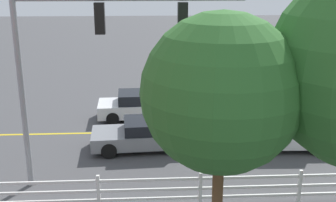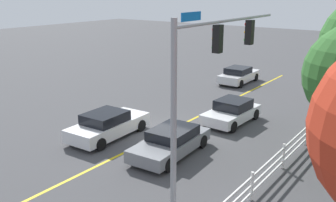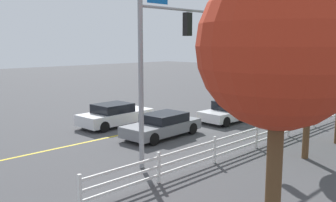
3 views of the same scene
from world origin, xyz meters
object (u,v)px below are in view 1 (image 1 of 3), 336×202
(car_3, at_px, (147,134))
(car_2, at_px, (143,105))
(tree_0, at_px, (221,93))
(car_0, at_px, (281,133))

(car_3, bearing_deg, car_2, -90.65)
(tree_0, bearing_deg, car_0, -119.70)
(car_2, bearing_deg, car_0, -37.45)
(car_0, xyz_separation_m, tree_0, (3.99, 7.00, 3.80))
(car_2, distance_m, tree_0, 11.98)
(car_0, height_order, car_3, car_0)
(car_2, relative_size, car_3, 1.02)
(car_0, bearing_deg, tree_0, 62.32)
(car_3, relative_size, tree_0, 0.73)
(car_2, relative_size, tree_0, 0.74)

